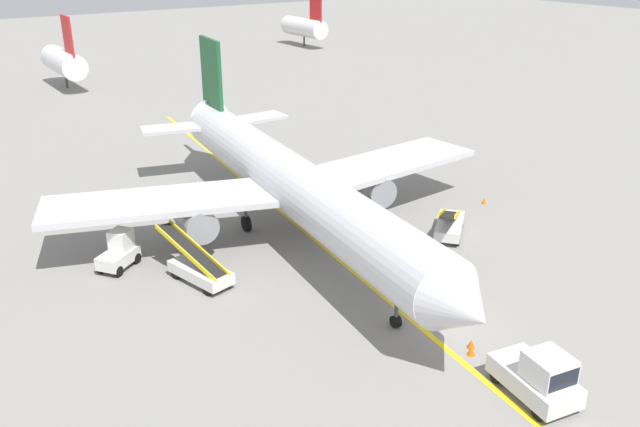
{
  "coord_description": "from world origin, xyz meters",
  "views": [
    {
      "loc": [
        -19.59,
        -18.46,
        16.77
      ],
      "look_at": [
        -0.17,
        9.78,
        2.5
      ],
      "focal_mm": 37.08,
      "sensor_mm": 36.0,
      "label": 1
    }
  ],
  "objects_px": {
    "pushback_tug": "(539,377)",
    "safety_cone_nose_right": "(471,344)",
    "ground_crew_marshaller": "(432,276)",
    "baggage_tug_near_wing": "(119,252)",
    "belt_loader_forward_hold": "(199,268)",
    "safety_cone_nose_left": "(484,201)",
    "airliner": "(287,180)",
    "safety_cone_wingtip_left": "(471,351)",
    "belt_loader_aft_hold": "(449,224)"
  },
  "relations": [
    {
      "from": "safety_cone_nose_left",
      "to": "ground_crew_marshaller",
      "type": "bearing_deg",
      "value": -148.99
    },
    {
      "from": "ground_crew_marshaller",
      "to": "safety_cone_nose_left",
      "type": "relative_size",
      "value": 3.86
    },
    {
      "from": "pushback_tug",
      "to": "belt_loader_forward_hold",
      "type": "xyz_separation_m",
      "value": [
        -6.85,
        16.35,
        -0.22
      ]
    },
    {
      "from": "pushback_tug",
      "to": "baggage_tug_near_wing",
      "type": "bearing_deg",
      "value": 115.5
    },
    {
      "from": "ground_crew_marshaller",
      "to": "baggage_tug_near_wing",
      "type": "bearing_deg",
      "value": 136.12
    },
    {
      "from": "safety_cone_nose_right",
      "to": "safety_cone_wingtip_left",
      "type": "height_order",
      "value": "same"
    },
    {
      "from": "baggage_tug_near_wing",
      "to": "safety_cone_wingtip_left",
      "type": "relative_size",
      "value": 6.16
    },
    {
      "from": "belt_loader_forward_hold",
      "to": "safety_cone_nose_right",
      "type": "distance_m",
      "value": 14.46
    },
    {
      "from": "pushback_tug",
      "to": "safety_cone_nose_right",
      "type": "bearing_deg",
      "value": 83.71
    },
    {
      "from": "safety_cone_wingtip_left",
      "to": "airliner",
      "type": "bearing_deg",
      "value": 88.74
    },
    {
      "from": "airliner",
      "to": "safety_cone_nose_right",
      "type": "height_order",
      "value": "airliner"
    },
    {
      "from": "airliner",
      "to": "belt_loader_aft_hold",
      "type": "bearing_deg",
      "value": -37.24
    },
    {
      "from": "baggage_tug_near_wing",
      "to": "belt_loader_aft_hold",
      "type": "relative_size",
      "value": 0.58
    },
    {
      "from": "belt_loader_forward_hold",
      "to": "ground_crew_marshaller",
      "type": "xyz_separation_m",
      "value": [
        9.34,
        -7.72,
        0.13
      ]
    },
    {
      "from": "baggage_tug_near_wing",
      "to": "safety_cone_nose_left",
      "type": "bearing_deg",
      "value": -11.57
    },
    {
      "from": "belt_loader_forward_hold",
      "to": "belt_loader_aft_hold",
      "type": "height_order",
      "value": "same"
    },
    {
      "from": "airliner",
      "to": "pushback_tug",
      "type": "distance_m",
      "value": 19.21
    },
    {
      "from": "belt_loader_forward_hold",
      "to": "safety_cone_wingtip_left",
      "type": "relative_size",
      "value": 11.73
    },
    {
      "from": "belt_loader_aft_hold",
      "to": "ground_crew_marshaller",
      "type": "height_order",
      "value": "belt_loader_aft_hold"
    },
    {
      "from": "belt_loader_aft_hold",
      "to": "ground_crew_marshaller",
      "type": "distance_m",
      "value": 7.25
    },
    {
      "from": "safety_cone_nose_right",
      "to": "belt_loader_forward_hold",
      "type": "bearing_deg",
      "value": 120.24
    },
    {
      "from": "ground_crew_marshaller",
      "to": "airliner",
      "type": "bearing_deg",
      "value": 101.48
    },
    {
      "from": "pushback_tug",
      "to": "safety_cone_wingtip_left",
      "type": "bearing_deg",
      "value": 89.41
    },
    {
      "from": "baggage_tug_near_wing",
      "to": "safety_cone_wingtip_left",
      "type": "height_order",
      "value": "baggage_tug_near_wing"
    },
    {
      "from": "belt_loader_aft_hold",
      "to": "safety_cone_nose_right",
      "type": "distance_m",
      "value": 12.09
    },
    {
      "from": "airliner",
      "to": "belt_loader_aft_hold",
      "type": "height_order",
      "value": "airliner"
    },
    {
      "from": "pushback_tug",
      "to": "baggage_tug_near_wing",
      "type": "distance_m",
      "value": 22.57
    },
    {
      "from": "safety_cone_nose_right",
      "to": "belt_loader_aft_hold",
      "type": "bearing_deg",
      "value": 49.92
    },
    {
      "from": "safety_cone_nose_left",
      "to": "belt_loader_forward_hold",
      "type": "bearing_deg",
      "value": 177.72
    },
    {
      "from": "belt_loader_forward_hold",
      "to": "safety_cone_nose_left",
      "type": "distance_m",
      "value": 20.83
    },
    {
      "from": "belt_loader_forward_hold",
      "to": "belt_loader_aft_hold",
      "type": "bearing_deg",
      "value": -12.16
    },
    {
      "from": "baggage_tug_near_wing",
      "to": "belt_loader_forward_hold",
      "type": "xyz_separation_m",
      "value": [
        2.87,
        -4.02,
        -0.15
      ]
    },
    {
      "from": "pushback_tug",
      "to": "safety_cone_nose_left",
      "type": "xyz_separation_m",
      "value": [
        13.96,
        15.52,
        -0.77
      ]
    },
    {
      "from": "belt_loader_forward_hold",
      "to": "belt_loader_aft_hold",
      "type": "relative_size",
      "value": 1.11
    },
    {
      "from": "airliner",
      "to": "baggage_tug_near_wing",
      "type": "bearing_deg",
      "value": 172.59
    },
    {
      "from": "baggage_tug_near_wing",
      "to": "safety_cone_nose_right",
      "type": "distance_m",
      "value": 19.38
    },
    {
      "from": "baggage_tug_near_wing",
      "to": "belt_loader_forward_hold",
      "type": "bearing_deg",
      "value": -54.49
    },
    {
      "from": "safety_cone_wingtip_left",
      "to": "belt_loader_aft_hold",
      "type": "bearing_deg",
      "value": 49.66
    },
    {
      "from": "pushback_tug",
      "to": "safety_cone_wingtip_left",
      "type": "xyz_separation_m",
      "value": [
        0.04,
        3.5,
        -0.77
      ]
    },
    {
      "from": "belt_loader_forward_hold",
      "to": "airliner",
      "type": "bearing_deg",
      "value": 20.51
    },
    {
      "from": "belt_loader_forward_hold",
      "to": "safety_cone_nose_left",
      "type": "bearing_deg",
      "value": -2.28
    },
    {
      "from": "baggage_tug_near_wing",
      "to": "safety_cone_nose_right",
      "type": "height_order",
      "value": "baggage_tug_near_wing"
    },
    {
      "from": "pushback_tug",
      "to": "safety_cone_nose_left",
      "type": "bearing_deg",
      "value": 48.03
    },
    {
      "from": "baggage_tug_near_wing",
      "to": "safety_cone_wingtip_left",
      "type": "distance_m",
      "value": 19.5
    },
    {
      "from": "baggage_tug_near_wing",
      "to": "safety_cone_nose_left",
      "type": "height_order",
      "value": "baggage_tug_near_wing"
    },
    {
      "from": "pushback_tug",
      "to": "safety_cone_nose_left",
      "type": "distance_m",
      "value": 20.89
    },
    {
      "from": "belt_loader_aft_hold",
      "to": "ground_crew_marshaller",
      "type": "bearing_deg",
      "value": -141.86
    },
    {
      "from": "ground_crew_marshaller",
      "to": "safety_cone_wingtip_left",
      "type": "xyz_separation_m",
      "value": [
        -2.46,
        -5.13,
        -0.69
      ]
    },
    {
      "from": "airliner",
      "to": "safety_cone_nose_left",
      "type": "height_order",
      "value": "airliner"
    },
    {
      "from": "belt_loader_forward_hold",
      "to": "ground_crew_marshaller",
      "type": "relative_size",
      "value": 3.04
    }
  ]
}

